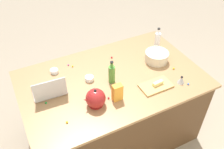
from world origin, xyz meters
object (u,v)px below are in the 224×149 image
at_px(candy_bag, 117,92).
at_px(butter_stick_left, 158,83).
at_px(laptop, 50,90).
at_px(cutting_board, 156,86).
at_px(mixing_bowl_large, 157,56).
at_px(bottle_olive, 112,74).
at_px(kitchen_timer, 181,80).
at_px(kettle, 96,99).
at_px(ramekin_small, 54,71).
at_px(bottle_vinegar, 157,40).
at_px(ramekin_medium, 89,79).

bearing_deg(candy_bag, butter_stick_left, 177.16).
bearing_deg(laptop, cutting_board, 158.68).
height_order(mixing_bowl_large, bottle_olive, bottle_olive).
distance_m(bottle_olive, kitchen_timer, 0.69).
distance_m(mixing_bowl_large, bottle_olive, 0.60).
height_order(kettle, cutting_board, kettle).
bearing_deg(candy_bag, cutting_board, 177.01).
distance_m(kettle, ramekin_small, 0.64).
bearing_deg(mixing_bowl_large, cutting_board, 54.98).
bearing_deg(mixing_bowl_large, candy_bag, 26.21).
bearing_deg(ramekin_small, bottle_vinegar, 175.26).
distance_m(bottle_vinegar, kitchen_timer, 0.63).
bearing_deg(mixing_bowl_large, butter_stick_left, 57.46).
bearing_deg(bottle_vinegar, ramekin_small, -4.74).
xyz_separation_m(bottle_vinegar, bottle_olive, (0.74, 0.29, -0.01)).
bearing_deg(butter_stick_left, kitchen_timer, 164.42).
bearing_deg(kettle, cutting_board, 175.76).
relative_size(mixing_bowl_large, candy_bag, 1.53).
relative_size(mixing_bowl_large, bottle_vinegar, 0.99).
distance_m(cutting_board, kitchen_timer, 0.26).
distance_m(kettle, butter_stick_left, 0.64).
bearing_deg(candy_bag, laptop, -33.15).
xyz_separation_m(cutting_board, candy_bag, (0.41, -0.02, 0.08)).
relative_size(mixing_bowl_large, bottle_olive, 1.04).
xyz_separation_m(kettle, kitchen_timer, (-0.87, 0.11, -0.04)).
bearing_deg(butter_stick_left, cutting_board, 0.00).
bearing_deg(butter_stick_left, candy_bag, -2.84).
distance_m(cutting_board, ramekin_medium, 0.66).
distance_m(mixing_bowl_large, butter_stick_left, 0.41).
xyz_separation_m(ramekin_small, candy_bag, (-0.41, 0.63, 0.06)).
bearing_deg(laptop, bottle_olive, 169.47).
height_order(butter_stick_left, ramekin_medium, butter_stick_left).
relative_size(cutting_board, ramekin_small, 3.84).
bearing_deg(butter_stick_left, kettle, -4.10).
distance_m(butter_stick_left, candy_bag, 0.44).
relative_size(bottle_olive, candy_bag, 1.47).
relative_size(laptop, candy_bag, 1.90).
relative_size(ramekin_small, kitchen_timer, 1.06).
xyz_separation_m(bottle_vinegar, kettle, (1.01, 0.50, -0.03)).
height_order(laptop, kettle, laptop).
height_order(butter_stick_left, candy_bag, candy_bag).
xyz_separation_m(bottle_vinegar, candy_bag, (0.80, 0.53, -0.02)).
relative_size(mixing_bowl_large, butter_stick_left, 2.36).
height_order(kettle, ramekin_medium, kettle).
bearing_deg(candy_bag, kitchen_timer, 172.64).
relative_size(bottle_olive, ramekin_medium, 2.86).
xyz_separation_m(cutting_board, ramekin_small, (0.82, -0.65, 0.01)).
bearing_deg(bottle_vinegar, ramekin_medium, 10.53).
bearing_deg(kitchen_timer, butter_stick_left, -15.58).
relative_size(kettle, kitchen_timer, 2.77).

